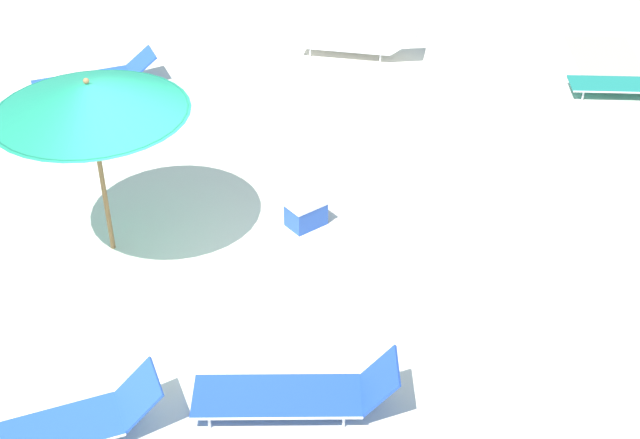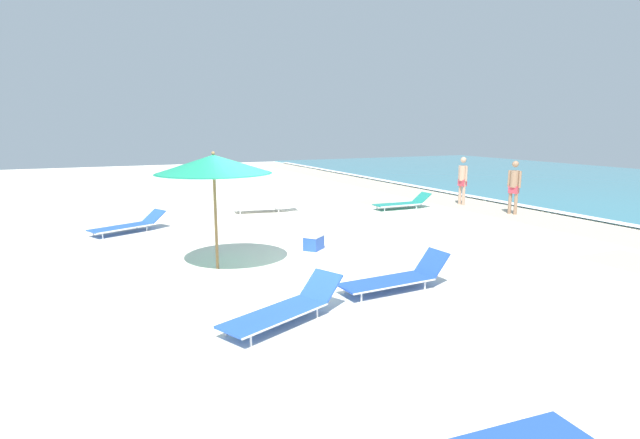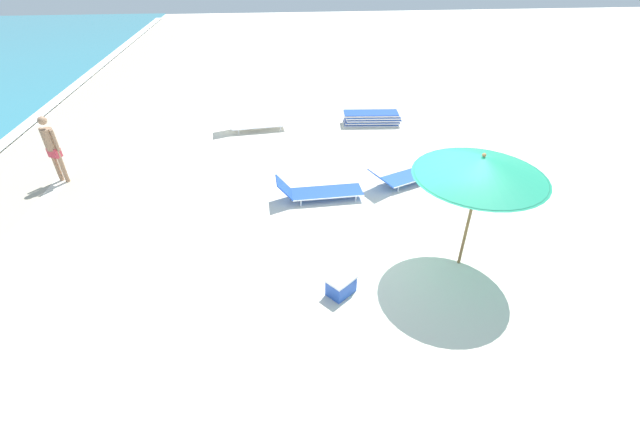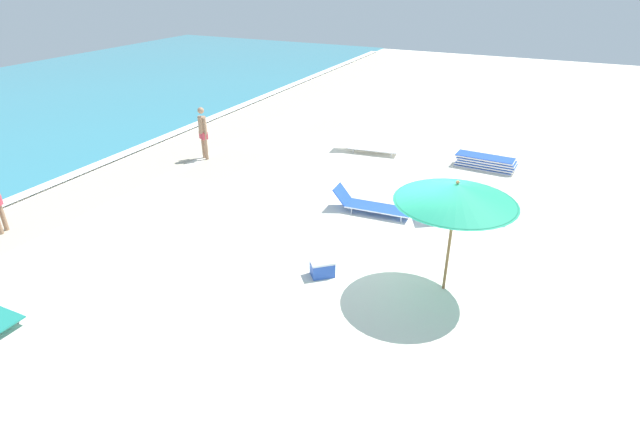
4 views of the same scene
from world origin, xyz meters
TOP-DOWN VIEW (x-y plane):
  - ground_plane at (0.00, 0.01)m, footprint 60.00×60.00m
  - beach_umbrella at (-0.63, -1.21)m, footprint 2.32×2.32m
  - sun_lounger_under_umbrella at (2.04, 1.37)m, footprint 0.73×2.11m
  - sun_lounger_beside_umbrella at (-6.76, 1.90)m, footprint 0.92×2.17m
  - sun_lounger_near_water_left at (2.61, -0.97)m, footprint 1.42×2.19m
  - sun_lounger_near_water_right at (-5.37, 6.52)m, footprint 0.63×2.13m
  - sun_lounger_mid_beach_pair_a at (-5.19, -2.59)m, footprint 1.43×2.13m
  - beachgoer_shoreline_child at (-5.22, 9.04)m, footprint 0.45×0.27m
  - beachgoer_strolling_adult at (-2.90, 9.20)m, footprint 0.43×0.27m
  - cooler_box at (-1.26, 1.24)m, footprint 0.59×0.61m

SIDE VIEW (x-z plane):
  - ground_plane at x=0.00m, z-range -0.16..0.00m
  - cooler_box at x=-1.26m, z-range 0.00..0.37m
  - sun_lounger_mid_beach_pair_a at x=-5.19m, z-range -0.04..0.46m
  - sun_lounger_near_water_right at x=-5.37m, z-range -0.05..0.47m
  - sun_lounger_beside_umbrella at x=-6.76m, z-range -0.05..0.47m
  - sun_lounger_near_water_left at x=2.61m, z-range -0.06..0.49m
  - sun_lounger_under_umbrella at x=2.04m, z-range -0.09..0.52m
  - beachgoer_shoreline_child at x=-5.22m, z-range 0.12..1.88m
  - beachgoer_strolling_adult at x=-2.90m, z-range 0.12..1.88m
  - beach_umbrella at x=-0.63m, z-range 0.94..3.32m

